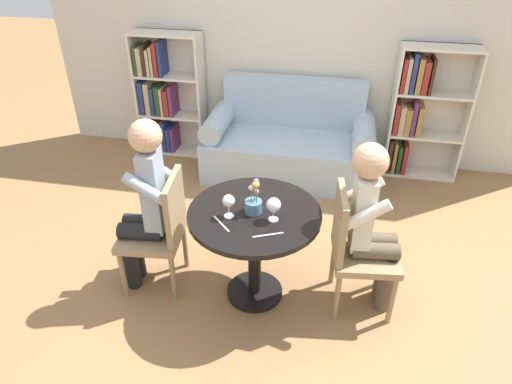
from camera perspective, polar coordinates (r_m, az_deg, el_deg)
ground_plane at (r=3.39m, az=-0.17°, el=-12.46°), size 16.00×16.00×0.00m
back_wall at (r=4.70m, az=5.44°, el=19.60°), size 5.20×0.05×2.70m
round_table at (r=3.02m, az=-0.18°, el=-4.95°), size 0.87×0.87×0.72m
couch at (r=4.66m, az=4.18°, el=5.89°), size 1.66×0.80×0.92m
bookshelf_left at (r=5.10m, az=-11.36°, el=11.51°), size 0.71×0.28×1.30m
bookshelf_right at (r=4.79m, az=19.68°, el=9.41°), size 0.71×0.28×1.30m
chair_left at (r=3.22m, az=-11.84°, el=-4.41°), size 0.46×0.46×0.90m
chair_right at (r=3.07m, az=12.31°, el=-6.61°), size 0.47×0.47×0.90m
person_left at (r=3.13m, az=-13.78°, el=-1.38°), size 0.44×0.37×1.30m
person_right at (r=2.98m, az=14.34°, el=-3.85°), size 0.44×0.37×1.23m
wine_glass_left at (r=2.83m, az=-3.44°, el=-1.20°), size 0.08×0.08×0.16m
wine_glass_right at (r=2.80m, az=2.22°, el=-1.69°), size 0.09×0.09×0.16m
flower_vase at (r=2.89m, az=-0.30°, el=-1.36°), size 0.11×0.11×0.23m
knife_left_setting at (r=2.83m, az=-4.35°, el=-3.97°), size 0.14×0.14×0.00m
fork_left_setting at (r=2.73m, az=1.51°, el=-5.38°), size 0.18×0.09×0.00m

